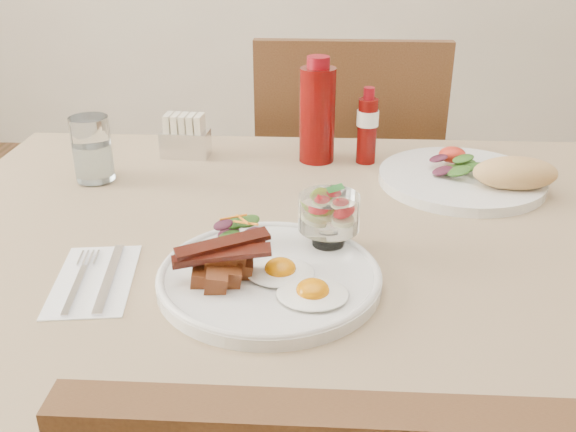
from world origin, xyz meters
The scene contains 13 objects.
table centered at (0.00, 0.00, 0.66)m, with size 1.33×0.88×0.75m.
chair_far centered at (0.00, 0.66, 0.52)m, with size 0.42×0.42×0.93m.
main_plate centered at (-0.12, -0.13, 0.76)m, with size 0.28×0.28×0.02m, color white.
fried_eggs centered at (-0.09, -0.16, 0.77)m, with size 0.14×0.14×0.02m.
bacon_potato_pile centered at (-0.18, -0.16, 0.79)m, with size 0.12×0.08×0.05m.
side_salad centered at (-0.17, -0.06, 0.78)m, with size 0.07×0.07×0.04m.
fruit_cup centered at (-0.05, -0.05, 0.81)m, with size 0.08×0.08×0.08m.
second_plate centered at (0.20, 0.20, 0.77)m, with size 0.29×0.28×0.07m.
ketchup_bottle centered at (-0.07, 0.31, 0.84)m, with size 0.08×0.08×0.19m.
hot_sauce_bottle centered at (0.02, 0.30, 0.82)m, with size 0.05×0.05×0.14m.
sugar_caddy centered at (-0.32, 0.32, 0.79)m, with size 0.09×0.06×0.08m.
water_glass centered at (-0.45, 0.19, 0.80)m, with size 0.07×0.07×0.11m.
napkin_cutlery centered at (-0.34, -0.14, 0.75)m, with size 0.12×0.19×0.01m.
Camera 1 is at (-0.06, -0.82, 1.18)m, focal length 40.00 mm.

